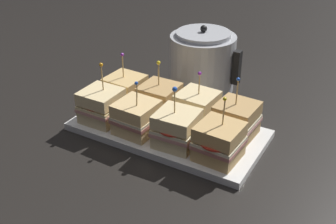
% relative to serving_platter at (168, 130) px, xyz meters
% --- Properties ---
extents(ground_plane, '(6.00, 6.00, 0.00)m').
position_rel_serving_platter_xyz_m(ground_plane, '(0.00, 0.00, -0.01)').
color(ground_plane, black).
extents(serving_platter, '(0.48, 0.24, 0.02)m').
position_rel_serving_platter_xyz_m(serving_platter, '(0.00, 0.00, 0.00)').
color(serving_platter, white).
rests_on(serving_platter, ground_plane).
extents(sandwich_front_far_left, '(0.10, 0.10, 0.16)m').
position_rel_serving_platter_xyz_m(sandwich_front_far_left, '(-0.17, -0.05, 0.05)').
color(sandwich_front_far_left, beige).
rests_on(sandwich_front_far_left, serving_platter).
extents(sandwich_front_center_left, '(0.10, 0.10, 0.14)m').
position_rel_serving_platter_xyz_m(sandwich_front_center_left, '(-0.06, -0.06, 0.05)').
color(sandwich_front_center_left, '#DBB77A').
rests_on(sandwich_front_center_left, serving_platter).
extents(sandwich_front_center_right, '(0.10, 0.10, 0.15)m').
position_rel_serving_platter_xyz_m(sandwich_front_center_right, '(0.06, -0.05, 0.05)').
color(sandwich_front_center_right, beige).
rests_on(sandwich_front_center_right, serving_platter).
extents(sandwich_front_far_right, '(0.10, 0.10, 0.15)m').
position_rel_serving_platter_xyz_m(sandwich_front_far_right, '(0.16, -0.06, 0.05)').
color(sandwich_front_far_right, tan).
rests_on(sandwich_front_far_right, serving_platter).
extents(sandwich_back_far_left, '(0.10, 0.10, 0.15)m').
position_rel_serving_platter_xyz_m(sandwich_back_far_left, '(-0.16, 0.05, 0.05)').
color(sandwich_back_far_left, tan).
rests_on(sandwich_back_far_left, serving_platter).
extents(sandwich_back_center_left, '(0.10, 0.10, 0.15)m').
position_rel_serving_platter_xyz_m(sandwich_back_center_left, '(-0.06, 0.05, 0.05)').
color(sandwich_back_center_left, tan).
rests_on(sandwich_back_center_left, serving_platter).
extents(sandwich_back_center_right, '(0.10, 0.10, 0.14)m').
position_rel_serving_platter_xyz_m(sandwich_back_center_right, '(0.05, 0.06, 0.05)').
color(sandwich_back_center_right, beige).
rests_on(sandwich_back_center_right, serving_platter).
extents(sandwich_back_far_right, '(0.10, 0.10, 0.15)m').
position_rel_serving_platter_xyz_m(sandwich_back_far_right, '(0.16, 0.05, 0.05)').
color(sandwich_back_far_right, tan).
rests_on(sandwich_back_far_right, serving_platter).
extents(kettle_steel, '(0.22, 0.19, 0.20)m').
position_rel_serving_platter_xyz_m(kettle_steel, '(-0.04, 0.28, 0.08)').
color(kettle_steel, '#B7BABF').
rests_on(kettle_steel, ground_plane).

